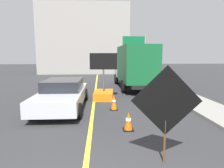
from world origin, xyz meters
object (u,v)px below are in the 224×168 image
at_px(pickup_car, 63,94).
at_px(traffic_cone_near_sign, 128,121).
at_px(box_truck, 134,66).
at_px(traffic_cone_mid_lane, 114,102).
at_px(roadwork_sign, 166,103).
at_px(highway_guide_sign, 139,48).
at_px(arrow_board_trailer, 104,91).

height_order(pickup_car, traffic_cone_near_sign, pickup_car).
bearing_deg(box_truck, traffic_cone_mid_lane, -108.11).
relative_size(box_truck, traffic_cone_near_sign, 10.64).
height_order(roadwork_sign, highway_guide_sign, highway_guide_sign).
distance_m(arrow_board_trailer, box_truck, 4.56).
bearing_deg(traffic_cone_near_sign, pickup_car, 132.02).
bearing_deg(arrow_board_trailer, box_truck, 56.23).
height_order(roadwork_sign, box_truck, box_truck).
bearing_deg(roadwork_sign, pickup_car, 122.85).
xyz_separation_m(roadwork_sign, pickup_car, (-3.33, 5.16, -0.77)).
xyz_separation_m(roadwork_sign, traffic_cone_mid_lane, (-0.87, 4.63, -1.10)).
distance_m(roadwork_sign, traffic_cone_near_sign, 2.44).
bearing_deg(traffic_cone_mid_lane, traffic_cone_near_sign, -82.96).
bearing_deg(arrow_board_trailer, traffic_cone_near_sign, -81.45).
height_order(arrow_board_trailer, traffic_cone_mid_lane, arrow_board_trailer).
xyz_separation_m(box_truck, traffic_cone_near_sign, (-1.68, -8.64, -1.46)).
xyz_separation_m(roadwork_sign, box_truck, (1.12, 10.72, 0.31)).
xyz_separation_m(traffic_cone_near_sign, traffic_cone_mid_lane, (-0.31, 2.55, 0.05)).
relative_size(pickup_car, traffic_cone_near_sign, 7.84).
bearing_deg(traffic_cone_near_sign, highway_guide_sign, 77.61).
xyz_separation_m(roadwork_sign, highway_guide_sign, (3.05, 18.46, 1.95)).
bearing_deg(arrow_board_trailer, pickup_car, -136.58).
height_order(box_truck, pickup_car, box_truck).
relative_size(roadwork_sign, highway_guide_sign, 0.47).
height_order(roadwork_sign, arrow_board_trailer, arrow_board_trailer).
bearing_deg(box_truck, highway_guide_sign, 76.05).
distance_m(pickup_car, traffic_cone_near_sign, 4.17).
relative_size(pickup_car, highway_guide_sign, 1.02).
bearing_deg(box_truck, roadwork_sign, -95.98).
bearing_deg(roadwork_sign, highway_guide_sign, 80.63).
relative_size(roadwork_sign, traffic_cone_near_sign, 3.58).
height_order(traffic_cone_near_sign, traffic_cone_mid_lane, traffic_cone_mid_lane).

